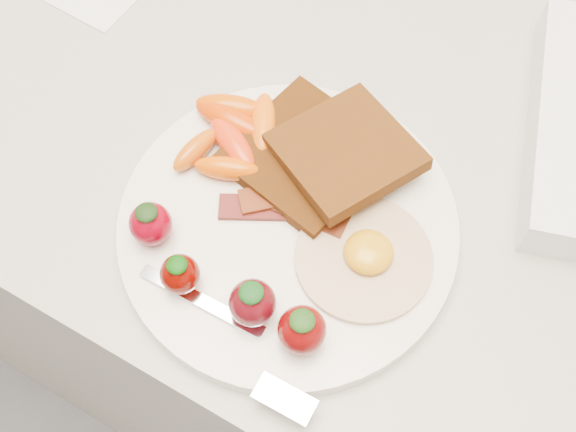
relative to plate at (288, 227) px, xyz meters
The scene contains 9 objects.
counter 0.48m from the plate, 101.03° to the left, with size 2.00×0.60×0.90m, color gray.
plate is the anchor object (origin of this frame).
toast_lower 0.06m from the plate, 104.99° to the left, with size 0.11×0.11×0.01m, color black.
toast_upper 0.08m from the plate, 78.17° to the left, with size 0.10×0.10×0.01m, color #3D2208.
fried_egg 0.07m from the plate, ahead, with size 0.13×0.13×0.02m.
bacon_strips 0.02m from the plate, 121.95° to the left, with size 0.10×0.08×0.01m.
baby_carrots 0.09m from the plate, 150.10° to the left, with size 0.09×0.11×0.02m.
strawberries 0.08m from the plate, 96.22° to the right, with size 0.17×0.05×0.04m.
fork 0.11m from the plate, 80.13° to the right, with size 0.16×0.05×0.00m.
Camera 1 is at (0.16, 1.33, 1.42)m, focal length 45.00 mm.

